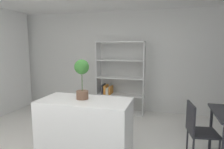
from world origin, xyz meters
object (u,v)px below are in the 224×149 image
Objects in this scene: potted_plant_on_island at (82,75)px; kitchen_island at (85,129)px; open_bookshelf at (117,82)px; dining_chair_island_side at (197,127)px.

kitchen_island is at bearing -37.49° from potted_plant_on_island.
potted_plant_on_island is 0.33× the size of open_bookshelf.
open_bookshelf is (-0.05, 2.22, 0.35)m from kitchen_island.
open_bookshelf is 2.08× the size of dining_chair_island_side.
dining_chair_island_side is at bearing 12.24° from kitchen_island.
dining_chair_island_side is (1.69, 0.31, -0.76)m from potted_plant_on_island.
kitchen_island is 0.83m from potted_plant_on_island.
open_bookshelf is (0.00, 2.18, -0.48)m from potted_plant_on_island.
kitchen_island is 2.25m from open_bookshelf.
potted_plant_on_island reaches higher than dining_chair_island_side.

